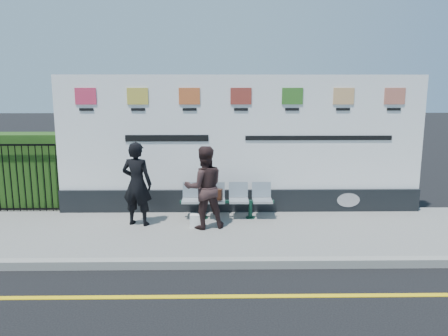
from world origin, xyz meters
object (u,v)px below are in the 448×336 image
Objects in this scene: billboard at (240,153)px; woman_right at (204,187)px; woman_left at (137,184)px; bench at (227,209)px.

billboard is 1.49m from woman_right.
woman_left is at bearing -21.29° from woman_right.
woman_left reaches higher than bench.
woman_left is 1.04× the size of woman_right.
billboard is 4.91× the size of woman_right.
billboard is at bearing -136.18° from woman_right.
bench is 0.97m from woman_right.
woman_right is at bearing -127.32° from bench.
billboard is at bearing 62.39° from bench.
billboard reaches higher than bench.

